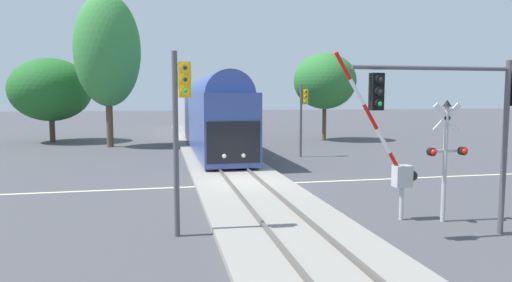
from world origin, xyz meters
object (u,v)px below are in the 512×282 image
traffic_signal_near_right (463,104)px  pine_left_background (51,90)px  traffic_signal_median (180,113)px  oak_far_right (325,81)px  commuter_train (202,110)px  oak_behind_train (107,51)px  crossing_gate_near (396,164)px  traffic_signal_far_side (303,109)px  crossing_signal_mast (446,148)px

traffic_signal_near_right → pine_left_background: 36.21m
traffic_signal_median → oak_far_right: 29.91m
commuter_train → oak_behind_train: (-7.61, -3.13, 4.80)m
crossing_gate_near → traffic_signal_far_side: size_ratio=1.13×
traffic_signal_median → traffic_signal_far_side: 18.05m
crossing_signal_mast → oak_far_right: (5.75, 26.53, 2.99)m
traffic_signal_near_right → traffic_signal_far_side: 17.55m
crossing_signal_mast → pine_left_background: pine_left_background is taller
traffic_signal_median → traffic_signal_near_right: bearing=-12.4°
crossing_signal_mast → traffic_signal_median: 8.41m
commuter_train → oak_far_right: bearing=-8.1°
commuter_train → crossing_signal_mast: bearing=-79.4°
crossing_signal_mast → pine_left_background: size_ratio=0.53×
crossing_gate_near → pine_left_background: size_ratio=0.74×
commuter_train → crossing_gate_near: 27.87m
crossing_gate_near → traffic_signal_median: crossing_gate_near is taller
oak_far_right → traffic_signal_far_side: bearing=-117.1°
commuter_train → oak_far_right: oak_far_right is taller
commuter_train → oak_behind_train: 9.52m
commuter_train → pine_left_background: 13.29m
traffic_signal_near_right → oak_far_right: 28.77m
traffic_signal_median → oak_far_right: size_ratio=0.67×
commuter_train → traffic_signal_median: (-3.09, -27.89, 0.76)m
traffic_signal_median → pine_left_background: (-9.93, 29.87, 1.04)m
crossing_signal_mast → oak_far_right: bearing=77.8°
traffic_signal_median → traffic_signal_near_right: 7.97m
crossing_signal_mast → traffic_signal_near_right: traffic_signal_near_right is taller
oak_far_right → oak_behind_train: bearing=-175.2°
commuter_train → traffic_signal_near_right: commuter_train is taller
crossing_signal_mast → traffic_signal_near_right: 2.14m
traffic_signal_median → traffic_signal_far_side: traffic_signal_median is taller
crossing_signal_mast → traffic_signal_median: (-8.33, 0.20, 1.15)m
traffic_signal_far_side → traffic_signal_near_right: bearing=-93.0°
traffic_signal_near_right → oak_far_right: bearing=77.3°
commuter_train → oak_behind_train: bearing=-157.7°
oak_behind_train → pine_left_background: oak_behind_train is taller
traffic_signal_median → pine_left_background: bearing=108.4°
crossing_gate_near → commuter_train: bearing=97.8°
crossing_signal_mast → oak_behind_train: oak_behind_train is taller
oak_behind_train → commuter_train: bearing=22.3°
traffic_signal_near_right → crossing_gate_near: bearing=114.0°
traffic_signal_near_right → oak_behind_train: bearing=114.9°
crossing_gate_near → oak_far_right: (7.19, 26.03, 3.54)m
crossing_signal_mast → traffic_signal_near_right: (-0.55, -1.50, 1.42)m
pine_left_background → oak_far_right: oak_far_right is taller
traffic_signal_far_side → oak_far_right: oak_far_right is taller
traffic_signal_median → pine_left_background: size_ratio=0.72×
crossing_gate_near → traffic_signal_near_right: crossing_gate_near is taller
traffic_signal_far_side → crossing_gate_near: bearing=-96.6°
crossing_gate_near → traffic_signal_far_side: (1.80, 15.52, 1.37)m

